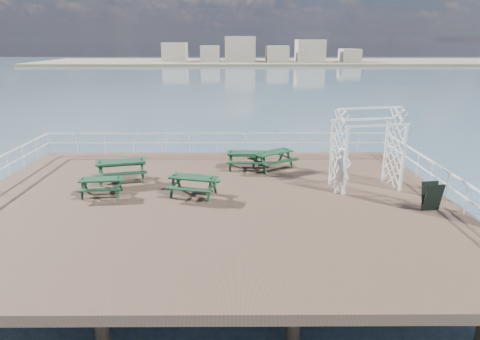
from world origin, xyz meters
The scene contains 11 objects.
ground centered at (0.00, 0.00, -0.15)m, with size 18.00×14.00×0.30m, color brown.
sea_backdrop centered at (12.54, 134.07, -0.51)m, with size 300.00×300.00×9.20m.
railing centered at (-0.07, 2.57, 0.87)m, with size 17.77×13.76×1.10m.
picnic_table_a centered at (-3.84, 2.29, 0.63)m, with size 2.37×2.08×0.99m.
picnic_table_b centered at (1.50, 4.02, 0.57)m, with size 1.92×1.59×0.90m.
picnic_table_c centered at (2.67, 4.06, 0.58)m, with size 2.39×2.29×0.91m.
picnic_table_d centered at (-4.16, 0.52, 0.49)m, with size 1.70×1.43×0.77m.
picnic_table_e centered at (-0.63, 0.46, 0.55)m, with size 2.08×1.83×0.86m.
trellis_arbor centered at (6.18, 1.38, 1.45)m, with size 2.84×1.87×3.26m.
sandwich_board centered at (7.80, -1.07, 0.50)m, with size 0.68×0.55×1.03m.
person centered at (5.07, 0.73, 0.90)m, with size 0.65×0.43×1.79m, color white.
Camera 1 is at (1.05, -14.96, 5.73)m, focal length 32.00 mm.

